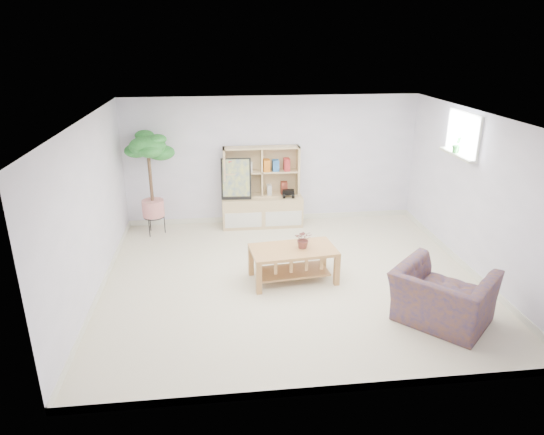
{
  "coord_description": "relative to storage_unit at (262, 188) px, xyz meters",
  "views": [
    {
      "loc": [
        -1.03,
        -6.38,
        3.4
      ],
      "look_at": [
        -0.27,
        0.17,
        0.93
      ],
      "focal_mm": 32.0,
      "sensor_mm": 36.0,
      "label": 1
    }
  ],
  "objects": [
    {
      "name": "window",
      "position": [
        2.95,
        -1.64,
        1.25
      ],
      "size": [
        0.1,
        0.98,
        0.68
      ],
      "primitive_type": null,
      "color": "silver",
      "rests_on": "walls"
    },
    {
      "name": "window_sill",
      "position": [
        2.89,
        -1.64,
        0.93
      ],
      "size": [
        0.14,
        1.0,
        0.04
      ],
      "primitive_type": "cube",
      "color": "silver",
      "rests_on": "walls"
    },
    {
      "name": "sill_plant",
      "position": [
        2.89,
        -1.6,
        1.08
      ],
      "size": [
        0.16,
        0.14,
        0.26
      ],
      "primitive_type": "imported",
      "rotation": [
        0.0,
        0.0,
        -0.18
      ],
      "color": "#187221",
      "rests_on": "window_sill"
    },
    {
      "name": "baseboard",
      "position": [
        0.22,
        -2.24,
        -0.7
      ],
      "size": [
        5.5,
        5.0,
        0.1
      ],
      "primitive_type": null,
      "color": "silver",
      "rests_on": "floor"
    },
    {
      "name": "coffee_table",
      "position": [
        0.23,
        -2.26,
        -0.5
      ],
      "size": [
        1.3,
        0.8,
        0.5
      ],
      "primitive_type": null,
      "rotation": [
        0.0,
        0.0,
        0.11
      ],
      "color": "#A77A48",
      "rests_on": "floor"
    },
    {
      "name": "floor",
      "position": [
        0.22,
        -2.24,
        -0.75
      ],
      "size": [
        5.5,
        5.0,
        0.01
      ],
      "primitive_type": "cube",
      "color": "beige",
      "rests_on": "ground"
    },
    {
      "name": "table_plant",
      "position": [
        0.39,
        -2.25,
        -0.11
      ],
      "size": [
        0.3,
        0.27,
        0.28
      ],
      "primitive_type": "imported",
      "rotation": [
        0.0,
        0.0,
        -0.23
      ],
      "color": "#266722",
      "rests_on": "coffee_table"
    },
    {
      "name": "armchair",
      "position": [
        1.9,
        -3.61,
        -0.34
      ],
      "size": [
        1.46,
        1.47,
        0.82
      ],
      "primitive_type": "imported",
      "rotation": [
        0.0,
        0.0,
        2.34
      ],
      "color": "navy",
      "rests_on": "floor"
    },
    {
      "name": "ceiling",
      "position": [
        0.22,
        -2.24,
        1.65
      ],
      "size": [
        5.5,
        5.0,
        0.01
      ],
      "primitive_type": "cube",
      "color": "white",
      "rests_on": "walls"
    },
    {
      "name": "toy_truck",
      "position": [
        0.49,
        -0.06,
        -0.11
      ],
      "size": [
        0.32,
        0.24,
        0.16
      ],
      "primitive_type": null,
      "rotation": [
        0.0,
        0.0,
        -0.09
      ],
      "color": "black",
      "rests_on": "storage_unit"
    },
    {
      "name": "floor_tree",
      "position": [
        -2.0,
        -0.19,
        0.18
      ],
      "size": [
        0.74,
        0.74,
        1.88
      ],
      "primitive_type": null,
      "rotation": [
        0.0,
        0.0,
        0.07
      ],
      "color": "#187221",
      "rests_on": "floor"
    },
    {
      "name": "walls",
      "position": [
        0.22,
        -2.24,
        0.45
      ],
      "size": [
        5.51,
        5.01,
        2.4
      ],
      "color": "silver",
      "rests_on": "floor"
    },
    {
      "name": "storage_unit",
      "position": [
        0.0,
        0.0,
        0.0
      ],
      "size": [
        1.51,
        0.51,
        1.51
      ],
      "primitive_type": null,
      "color": "tan",
      "rests_on": "floor"
    },
    {
      "name": "poster",
      "position": [
        -0.48,
        -0.03,
        0.19
      ],
      "size": [
        0.56,
        0.17,
        0.76
      ],
      "primitive_type": null,
      "rotation": [
        0.0,
        0.0,
        -0.07
      ],
      "color": "#FBF136",
      "rests_on": "storage_unit"
    }
  ]
}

